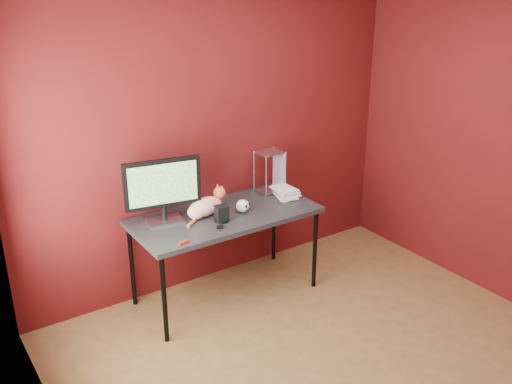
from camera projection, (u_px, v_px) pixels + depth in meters
room at (366, 177)px, 3.32m from camera, size 3.52×3.52×2.61m
desk at (225, 219)px, 4.57m from camera, size 1.50×0.70×0.75m
monitor at (163, 188)px, 4.30m from camera, size 0.59×0.24×0.51m
cat at (206, 206)px, 4.50m from camera, size 0.44×0.26×0.22m
skull_mug at (243, 206)px, 4.56m from camera, size 0.11×0.12×0.10m
speaker at (222, 214)px, 4.40m from camera, size 0.11×0.11×0.13m
book_stack at (277, 148)px, 4.71m from camera, size 0.22×0.26×0.88m
wire_rack at (270, 172)px, 4.94m from camera, size 0.22×0.19×0.37m
pocket_knife at (184, 243)px, 4.06m from camera, size 0.09×0.04×0.02m
black_gadget at (220, 227)px, 4.29m from camera, size 0.06×0.05×0.02m
washer at (220, 231)px, 4.25m from camera, size 0.04×0.04×0.00m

